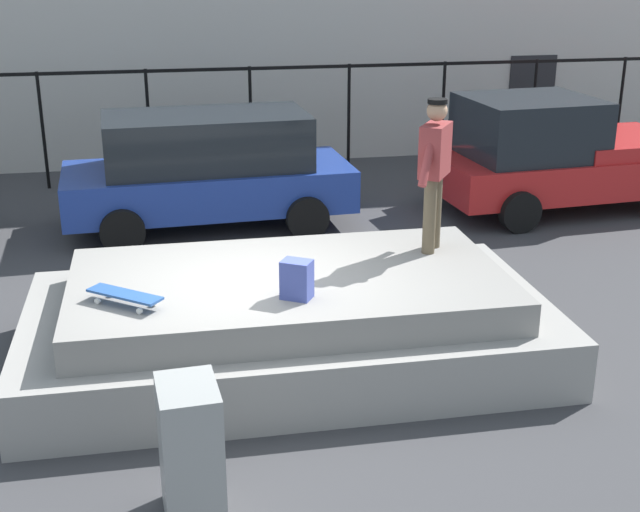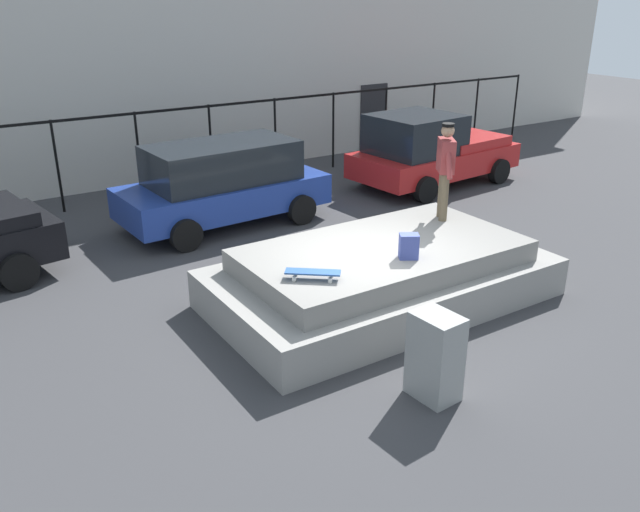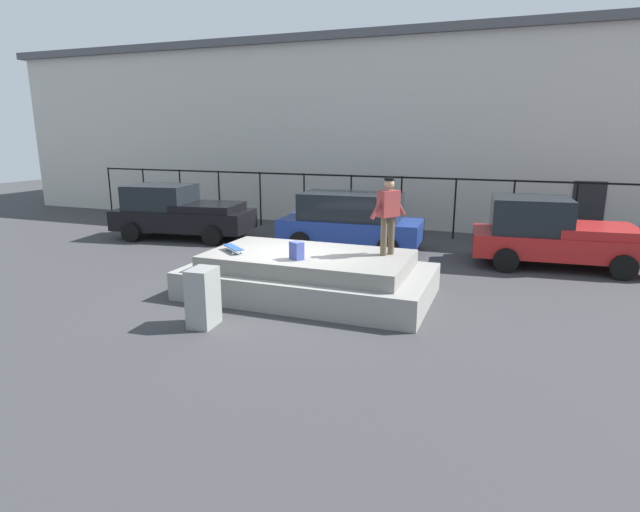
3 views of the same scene
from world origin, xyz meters
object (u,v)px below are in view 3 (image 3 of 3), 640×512
(skateboarder, at_px, (388,211))
(car_black_pickup_near, at_px, (179,212))
(car_red_pickup_far, at_px, (552,233))
(car_blue_hatchback_mid, at_px, (351,220))
(utility_box, at_px, (203,297))
(backpack, at_px, (297,251))
(skateboard, at_px, (233,248))

(skateboarder, bearing_deg, car_black_pickup_near, 154.70)
(car_red_pickup_far, bearing_deg, car_blue_hatchback_mid, 179.11)
(skateboarder, height_order, utility_box, skateboarder)
(backpack, bearing_deg, car_red_pickup_far, -103.23)
(utility_box, bearing_deg, backpack, 54.86)
(skateboard, bearing_deg, backpack, -4.74)
(car_black_pickup_near, bearing_deg, skateboarder, -25.30)
(car_black_pickup_near, height_order, car_red_pickup_far, car_red_pickup_far)
(skateboard, distance_m, car_black_pickup_near, 6.91)
(backpack, relative_size, car_blue_hatchback_mid, 0.09)
(car_blue_hatchback_mid, distance_m, car_red_pickup_far, 5.72)
(utility_box, bearing_deg, skateboard, 99.74)
(car_red_pickup_far, height_order, utility_box, car_red_pickup_far)
(skateboarder, bearing_deg, skateboard, -163.77)
(car_blue_hatchback_mid, bearing_deg, car_red_pickup_far, -0.89)
(skateboard, bearing_deg, car_red_pickup_far, 37.18)
(skateboard, bearing_deg, car_blue_hatchback_mid, 78.10)
(skateboarder, distance_m, car_blue_hatchback_mid, 4.93)
(backpack, distance_m, car_red_pickup_far, 7.45)
(skateboard, xyz_separation_m, car_black_pickup_near, (-4.93, 4.84, -0.15))
(skateboarder, relative_size, car_red_pickup_far, 0.36)
(backpack, xyz_separation_m, car_black_pickup_near, (-6.54, 4.98, -0.24))
(backpack, height_order, car_red_pickup_far, car_red_pickup_far)
(car_red_pickup_far, distance_m, utility_box, 9.58)
(skateboard, bearing_deg, car_black_pickup_near, 135.51)
(skateboarder, xyz_separation_m, car_black_pickup_near, (-8.22, 3.88, -1.03))
(skateboarder, distance_m, car_red_pickup_far, 5.61)
(backpack, distance_m, car_blue_hatchback_mid, 5.43)
(skateboarder, height_order, car_blue_hatchback_mid, skateboarder)
(skateboard, height_order, car_red_pickup_far, car_red_pickup_far)
(skateboarder, bearing_deg, backpack, -147.01)
(car_black_pickup_near, xyz_separation_m, car_blue_hatchback_mid, (6.04, 0.43, 0.02))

